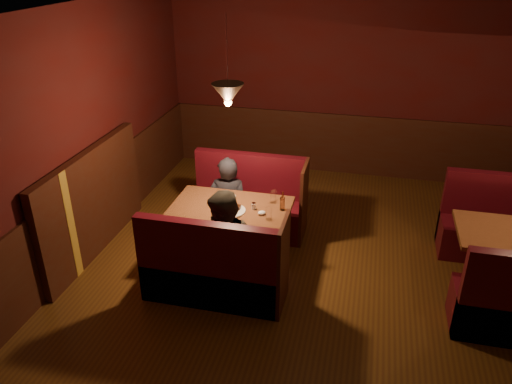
% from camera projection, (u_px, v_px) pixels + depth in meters
% --- Properties ---
extents(room, '(6.02, 7.02, 2.92)m').
position_uv_depth(room, '(308.00, 211.00, 4.97)').
color(room, '#553114').
rests_on(room, ground).
extents(main_table, '(1.37, 0.83, 0.96)m').
position_uv_depth(main_table, '(232.00, 219.00, 5.82)').
color(main_table, '#4D2B15').
rests_on(main_table, ground).
extents(main_bench_far, '(1.51, 0.54, 1.03)m').
position_uv_depth(main_bench_far, '(250.00, 207.00, 6.60)').
color(main_bench_far, '#550914').
rests_on(main_bench_far, ground).
extents(main_bench_near, '(1.51, 0.54, 1.03)m').
position_uv_depth(main_bench_near, '(214.00, 274.00, 5.24)').
color(main_bench_near, '#550914').
rests_on(main_bench_near, ground).
extents(second_bench_far, '(1.42, 0.53, 1.01)m').
position_uv_depth(second_bench_far, '(502.00, 231.00, 6.05)').
color(second_bench_far, '#550914').
rests_on(second_bench_far, ground).
extents(diner_a, '(0.58, 0.43, 1.45)m').
position_uv_depth(diner_a, '(228.00, 185.00, 6.28)').
color(diner_a, black).
rests_on(diner_a, ground).
extents(diner_b, '(0.79, 0.64, 1.54)m').
position_uv_depth(diner_b, '(227.00, 230.00, 5.19)').
color(diner_b, '#29261E').
rests_on(diner_b, ground).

